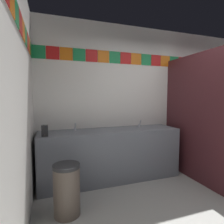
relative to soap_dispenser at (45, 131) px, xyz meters
The scene contains 9 objects.
wall_back 2.20m from the soap_dispenser, 13.76° to the left, with size 4.55×0.09×2.74m.
wall_side 1.35m from the soap_dispenser, 99.78° to the right, with size 0.09×3.47×2.74m.
vanity_counter 1.18m from the soap_dispenser, ahead, with size 2.37×0.59×0.86m.
faucet_left 0.54m from the soap_dispenser, 29.93° to the left, with size 0.04×0.10×0.14m.
faucet_right 1.67m from the soap_dispenser, ahead, with size 0.04×0.10×0.14m.
soap_dispenser is the anchor object (origin of this frame).
stall_divider 2.62m from the soap_dispenser, 13.04° to the right, with size 0.92×1.60×2.14m.
toilet 3.01m from the soap_dispenser, ahead, with size 0.39×0.49×0.74m.
trash_bin 0.89m from the soap_dispenser, 67.21° to the right, with size 0.32×0.32×0.62m.
Camera 1 is at (-2.02, -1.49, 1.42)m, focal length 29.40 mm.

